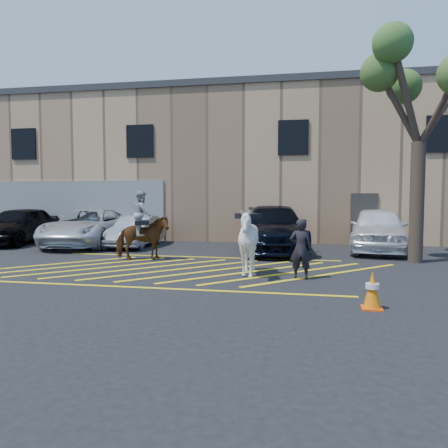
% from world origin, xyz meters
% --- Properties ---
extents(ground, '(90.00, 90.00, 0.00)m').
position_xyz_m(ground, '(0.00, 0.00, 0.00)').
color(ground, black).
rests_on(ground, ground).
extents(car_black_suv, '(2.32, 4.89, 1.62)m').
position_xyz_m(car_black_suv, '(-8.73, 4.70, 0.81)').
color(car_black_suv, black).
rests_on(car_black_suv, ground).
extents(car_white_pickup, '(3.04, 5.75, 1.54)m').
position_xyz_m(car_white_pickup, '(-5.40, 4.63, 0.77)').
color(car_white_pickup, silver).
rests_on(car_white_pickup, ground).
extents(car_silver_sedan, '(1.48, 3.87, 1.26)m').
position_xyz_m(car_silver_sedan, '(-3.30, 4.69, 0.63)').
color(car_silver_sedan, '#90959D').
rests_on(car_silver_sedan, ground).
extents(car_blue_suv, '(3.04, 6.10, 1.70)m').
position_xyz_m(car_blue_suv, '(2.37, 4.54, 0.85)').
color(car_blue_suv, black).
rests_on(car_blue_suv, ground).
extents(car_white_suv, '(2.58, 5.16, 1.69)m').
position_xyz_m(car_white_suv, '(6.29, 5.04, 0.84)').
color(car_white_suv, white).
rests_on(car_white_suv, ground).
extents(handler, '(0.59, 0.40, 1.55)m').
position_xyz_m(handler, '(3.51, -1.01, 0.78)').
color(handler, black).
rests_on(handler, ground).
extents(warehouse, '(32.42, 10.20, 7.30)m').
position_xyz_m(warehouse, '(-0.01, 11.99, 3.65)').
color(warehouse, tan).
rests_on(warehouse, ground).
extents(hatching_zone, '(12.60, 5.12, 0.01)m').
position_xyz_m(hatching_zone, '(-0.00, -0.30, 0.01)').
color(hatching_zone, yellow).
rests_on(hatching_zone, ground).
extents(mounted_bay, '(1.89, 1.35, 2.28)m').
position_xyz_m(mounted_bay, '(-1.68, 1.25, 0.92)').
color(mounted_bay, '#583015').
rests_on(mounted_bay, ground).
extents(saddled_white, '(2.14, 2.17, 1.79)m').
position_xyz_m(saddled_white, '(2.12, -0.84, 0.90)').
color(saddled_white, silver).
rests_on(saddled_white, ground).
extents(traffic_cone, '(0.39, 0.39, 0.73)m').
position_xyz_m(traffic_cone, '(4.89, -3.73, 0.37)').
color(traffic_cone, '#FF4B0A').
rests_on(traffic_cone, ground).
extents(tree, '(3.99, 4.37, 7.31)m').
position_xyz_m(tree, '(7.03, 2.43, 5.69)').
color(tree, '#433728').
rests_on(tree, ground).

